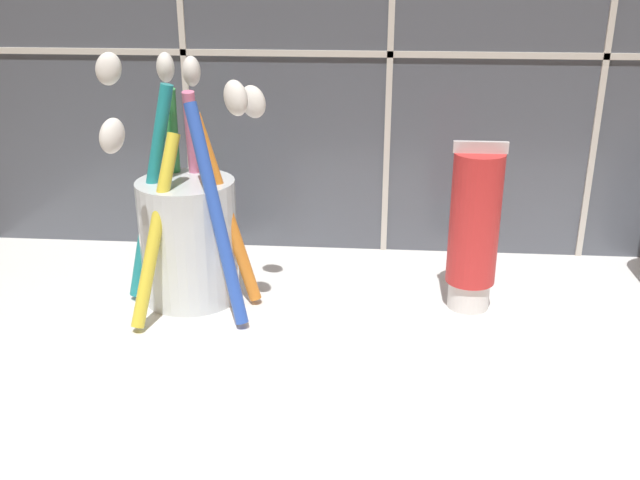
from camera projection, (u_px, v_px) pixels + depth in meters
The scene contains 3 objects.
sink_counter at pixel (358, 357), 47.41cm from camera, with size 66.74×34.63×2.00cm, color white.
toothbrush_cup at pixel (188, 228), 51.68cm from camera, with size 12.00×12.78×18.21cm.
toothpaste_tube at pixel (474, 229), 50.01cm from camera, with size 3.67×3.50×12.33cm.
Camera 1 is at (0.82, -41.35, 25.59)cm, focal length 40.00 mm.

